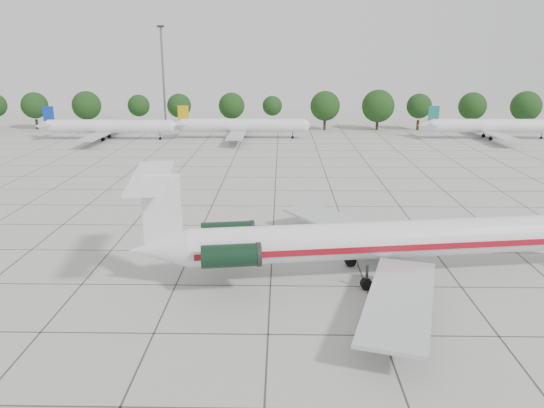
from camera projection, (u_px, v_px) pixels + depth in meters
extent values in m
plane|color=#ADADA6|center=(272.00, 251.00, 52.26)|extent=(260.00, 260.00, 0.00)
cube|color=#383838|center=(274.00, 208.00, 66.67)|extent=(170.00, 170.00, 0.02)
cylinder|color=silver|center=(392.00, 239.00, 45.71)|extent=(34.96, 8.14, 3.20)
cone|color=silver|center=(158.00, 249.00, 43.33)|extent=(5.25, 3.85, 3.20)
cube|color=maroon|center=(386.00, 236.00, 47.32)|extent=(33.55, 4.89, 0.53)
cube|color=maroon|center=(398.00, 248.00, 44.23)|extent=(33.55, 4.89, 0.53)
cube|color=#B7BABC|center=(339.00, 223.00, 54.09)|extent=(11.68, 14.59, 0.29)
cube|color=#B7BABC|center=(400.00, 300.00, 37.47)|extent=(8.46, 15.19, 0.29)
cube|color=black|center=(228.00, 234.00, 46.02)|extent=(2.29, 1.55, 0.24)
cylinder|color=black|center=(228.00, 232.00, 46.67)|extent=(4.86, 2.48, 1.84)
cube|color=black|center=(231.00, 253.00, 41.87)|extent=(2.29, 1.55, 0.24)
cylinder|color=black|center=(231.00, 256.00, 41.22)|extent=(4.86, 2.48, 1.84)
cube|color=silver|center=(162.00, 210.00, 42.45)|extent=(3.11, 0.71, 5.81)
cube|color=silver|center=(151.00, 177.00, 41.62)|extent=(4.53, 11.91, 0.21)
cylinder|color=black|center=(351.00, 253.00, 48.35)|extent=(0.26, 0.26, 1.74)
cylinder|color=black|center=(350.00, 261.00, 48.56)|extent=(1.04, 0.71, 0.97)
cylinder|color=black|center=(367.00, 275.00, 43.55)|extent=(0.26, 0.26, 1.74)
cylinder|color=black|center=(366.00, 284.00, 43.76)|extent=(1.04, 0.71, 0.97)
cylinder|color=silver|center=(110.00, 126.00, 118.00)|extent=(27.20, 3.00, 3.00)
cube|color=#B7BABC|center=(106.00, 132.00, 118.35)|extent=(3.50, 27.20, 0.25)
cube|color=#0C2E9F|center=(48.00, 114.00, 117.52)|extent=(2.40, 0.25, 3.60)
cylinder|color=black|center=(109.00, 136.00, 120.85)|extent=(0.80, 0.45, 0.80)
cylinder|color=black|center=(103.00, 139.00, 116.62)|extent=(0.80, 0.45, 0.80)
cylinder|color=silver|center=(243.00, 125.00, 119.56)|extent=(27.20, 3.00, 3.00)
cube|color=#B7BABC|center=(239.00, 131.00, 119.91)|extent=(3.50, 27.20, 0.25)
cube|color=#BA980A|center=(183.00, 114.00, 119.08)|extent=(2.40, 0.25, 3.60)
cylinder|color=black|center=(240.00, 135.00, 122.41)|extent=(0.80, 0.45, 0.80)
cylinder|color=black|center=(238.00, 138.00, 118.18)|extent=(0.80, 0.45, 0.80)
cylinder|color=silver|center=(493.00, 126.00, 119.08)|extent=(27.20, 3.00, 3.00)
cube|color=#B7BABC|center=(488.00, 131.00, 119.43)|extent=(3.50, 27.20, 0.25)
cube|color=#166759|center=(434.00, 114.00, 118.60)|extent=(2.40, 0.25, 3.60)
cylinder|color=black|center=(483.00, 136.00, 121.93)|extent=(0.80, 0.45, 0.80)
cylinder|color=black|center=(491.00, 139.00, 117.70)|extent=(0.80, 0.45, 0.80)
cylinder|color=#332114|center=(37.00, 124.00, 134.68)|extent=(0.70, 0.70, 2.50)
sphere|color=black|center=(35.00, 105.00, 133.36)|extent=(6.57, 6.57, 6.57)
cylinder|color=#332114|center=(88.00, 124.00, 134.44)|extent=(0.70, 0.70, 2.50)
sphere|color=black|center=(87.00, 105.00, 133.13)|extent=(7.15, 7.15, 7.15)
cylinder|color=#332114|center=(140.00, 125.00, 134.21)|extent=(0.70, 0.70, 2.50)
sphere|color=black|center=(139.00, 106.00, 132.90)|extent=(5.43, 5.43, 5.43)
cylinder|color=#332114|center=(180.00, 125.00, 134.03)|extent=(0.70, 0.70, 2.50)
sphere|color=black|center=(179.00, 106.00, 132.72)|extent=(5.99, 5.99, 5.99)
cylinder|color=#332114|center=(232.00, 125.00, 133.80)|extent=(0.70, 0.70, 2.50)
sphere|color=black|center=(232.00, 106.00, 132.49)|extent=(6.50, 6.50, 6.50)
cylinder|color=#332114|center=(272.00, 125.00, 133.62)|extent=(0.70, 0.70, 2.50)
sphere|color=black|center=(272.00, 106.00, 132.31)|extent=(4.93, 4.93, 4.93)
cylinder|color=#332114|center=(325.00, 125.00, 133.39)|extent=(0.70, 0.70, 2.50)
sphere|color=black|center=(325.00, 106.00, 132.08)|extent=(7.40, 7.40, 7.40)
cylinder|color=#332114|center=(377.00, 125.00, 133.16)|extent=(0.70, 0.70, 2.50)
sphere|color=black|center=(378.00, 106.00, 131.85)|extent=(8.08, 8.08, 8.08)
cylinder|color=#332114|center=(418.00, 125.00, 132.98)|extent=(0.70, 0.70, 2.50)
sphere|color=black|center=(419.00, 106.00, 131.67)|extent=(6.17, 6.17, 6.17)
cylinder|color=#332114|center=(471.00, 125.00, 132.75)|extent=(0.70, 0.70, 2.50)
sphere|color=black|center=(472.00, 106.00, 131.44)|extent=(6.82, 6.82, 6.82)
cylinder|color=#332114|center=(523.00, 125.00, 132.52)|extent=(0.70, 0.70, 2.50)
sphere|color=black|center=(526.00, 106.00, 131.20)|extent=(7.44, 7.44, 7.44)
cylinder|color=slate|center=(163.00, 78.00, 137.74)|extent=(0.56, 0.56, 25.00)
cube|color=black|center=(161.00, 26.00, 134.23)|extent=(1.60, 1.60, 0.50)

